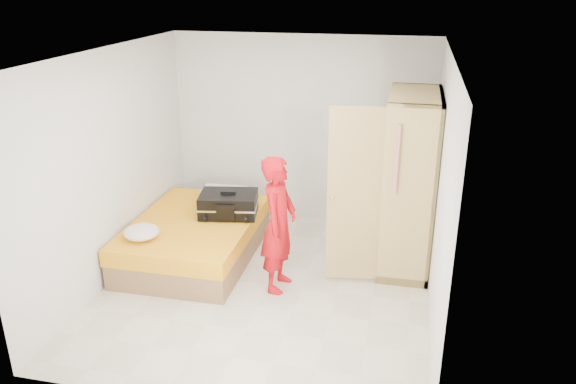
% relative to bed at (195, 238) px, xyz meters
% --- Properties ---
extents(room, '(4.00, 4.02, 2.60)m').
position_rel_bed_xyz_m(room, '(1.05, -0.49, 1.05)').
color(room, beige).
rests_on(room, ground).
extents(bed, '(1.42, 2.02, 0.50)m').
position_rel_bed_xyz_m(bed, '(0.00, 0.00, 0.00)').
color(bed, '#9B6546').
rests_on(bed, ground).
extents(wardrobe, '(1.17, 1.28, 2.10)m').
position_rel_bed_xyz_m(wardrobe, '(2.50, 0.37, 0.75)').
color(wardrobe, tan).
rests_on(wardrobe, ground).
extents(person, '(0.42, 0.59, 1.55)m').
position_rel_bed_xyz_m(person, '(1.19, -0.48, 0.52)').
color(person, red).
rests_on(person, ground).
extents(suitcase, '(0.80, 0.64, 0.31)m').
position_rel_bed_xyz_m(suitcase, '(0.37, 0.26, 0.39)').
color(suitcase, black).
rests_on(suitcase, bed).
extents(round_cushion, '(0.40, 0.40, 0.15)m').
position_rel_bed_xyz_m(round_cushion, '(-0.39, -0.61, 0.33)').
color(round_cushion, white).
rests_on(round_cushion, bed).
extents(pillow, '(0.61, 0.33, 0.11)m').
position_rel_bed_xyz_m(pillow, '(0.11, 0.85, 0.30)').
color(pillow, white).
rests_on(pillow, bed).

